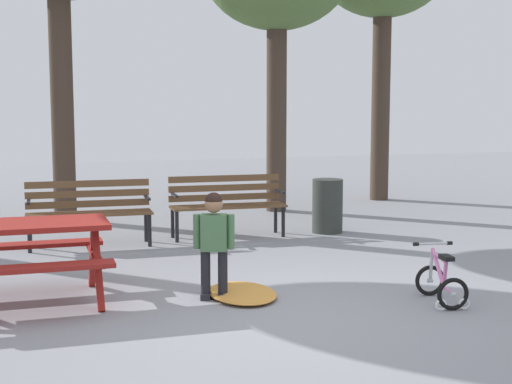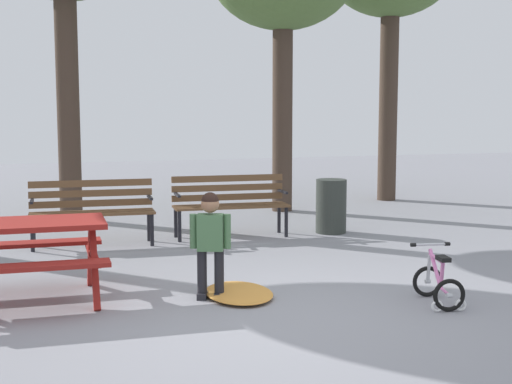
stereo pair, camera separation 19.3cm
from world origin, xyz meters
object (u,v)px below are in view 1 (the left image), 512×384
picnic_table (8,242)px  park_bench_far_left (89,207)px  kids_bicycle (441,282)px  trash_bin (327,206)px  child_standing (214,237)px  park_bench_left (227,200)px

picnic_table → park_bench_far_left: park_bench_far_left is taller
kids_bicycle → picnic_table: bearing=161.9°
trash_bin → child_standing: bearing=-130.4°
child_standing → trash_bin: bearing=49.6°
picnic_table → child_standing: 1.89m
picnic_table → trash_bin: bearing=30.3°
picnic_table → trash_bin: size_ratio=2.37×
park_bench_left → kids_bicycle: size_ratio=2.69×
park_bench_far_left → trash_bin: size_ratio=2.09×
park_bench_far_left → kids_bicycle: bearing=-54.4°
park_bench_far_left → kids_bicycle: park_bench_far_left is taller
park_bench_left → child_standing: 3.34m
picnic_table → park_bench_far_left: 2.84m
park_bench_far_left → kids_bicycle: 4.80m
child_standing → kids_bicycle: child_standing is taller
picnic_table → park_bench_left: park_bench_left is taller
park_bench_left → child_standing: (-1.08, -3.16, 0.09)m
picnic_table → park_bench_far_left: size_ratio=1.13×
picnic_table → park_bench_far_left: bearing=69.0°
park_bench_far_left → trash_bin: bearing=-1.4°
picnic_table → trash_bin: 5.09m
child_standing → park_bench_left: bearing=71.1°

